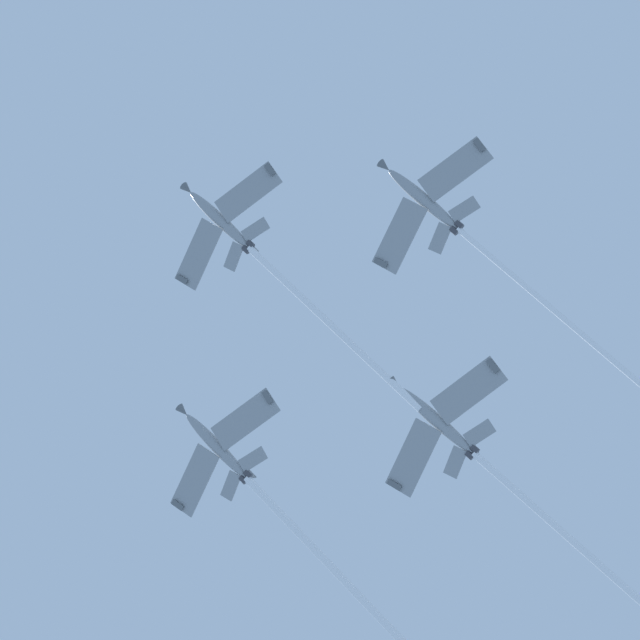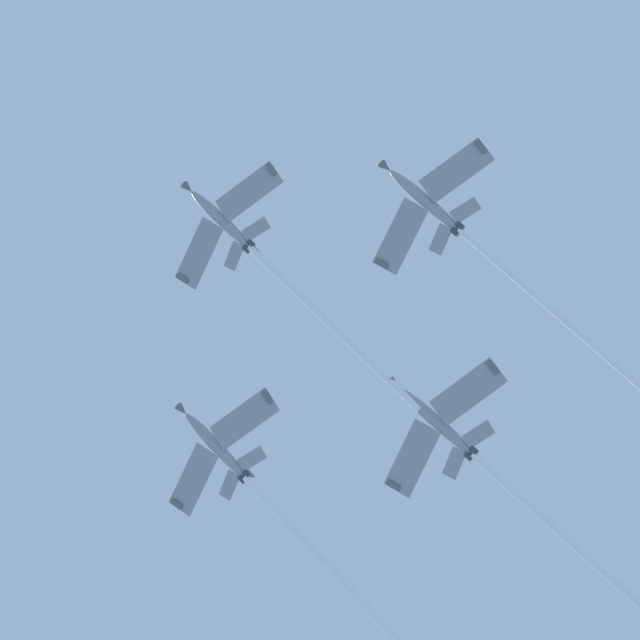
% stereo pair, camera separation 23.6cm
% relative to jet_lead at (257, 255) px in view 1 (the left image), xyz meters
% --- Properties ---
extents(jet_lead, '(38.07, 20.47, 22.45)m').
position_rel_jet_lead_xyz_m(jet_lead, '(0.00, 0.00, 0.00)').
color(jet_lead, gray).
extents(jet_left_wing, '(38.94, 20.71, 22.36)m').
position_rel_jet_lead_xyz_m(jet_left_wing, '(21.59, -13.04, -7.87)').
color(jet_left_wing, gray).
extents(jet_right_wing, '(39.03, 20.74, 22.92)m').
position_rel_jet_lead_xyz_m(jet_right_wing, '(10.96, 26.72, -10.55)').
color(jet_right_wing, gray).
extents(jet_slot, '(36.67, 19.42, 20.02)m').
position_rel_jet_lead_xyz_m(jet_slot, '(32.35, 10.48, -17.93)').
color(jet_slot, gray).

